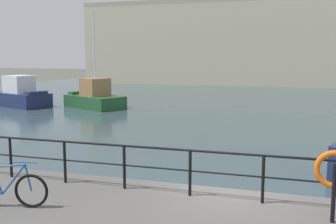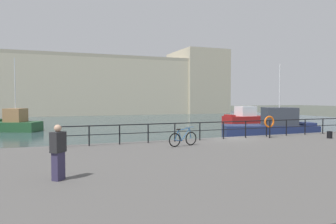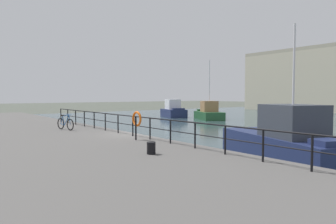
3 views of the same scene
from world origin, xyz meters
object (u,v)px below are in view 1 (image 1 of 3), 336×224
moored_blue_motorboat (21,95)px  life_ring_stand (335,172)px  moored_small_launch (95,98)px  harbor_building (316,43)px  parked_bicycle (7,189)px

moored_blue_motorboat → life_ring_stand: bearing=-21.7°
moored_blue_motorboat → moored_small_launch: 6.54m
moored_blue_motorboat → harbor_building: bearing=74.9°
harbor_building → moored_blue_motorboat: bearing=-125.5°
moored_small_launch → parked_bicycle: (9.74, -22.61, 0.56)m
parked_bicycle → moored_blue_motorboat: bearing=113.9°
harbor_building → parked_bicycle: bearing=-99.1°
moored_blue_motorboat → moored_small_launch: bearing=28.1°
life_ring_stand → moored_blue_motorboat: bearing=137.8°
life_ring_stand → harbor_building: bearing=87.2°
parked_bicycle → life_ring_stand: size_ratio=1.25×
harbor_building → life_ring_stand: size_ratio=43.20×
moored_blue_motorboat → life_ring_stand: 30.61m
moored_small_launch → moored_blue_motorboat: bearing=33.6°
harbor_building → moored_blue_motorboat: size_ratio=10.51×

